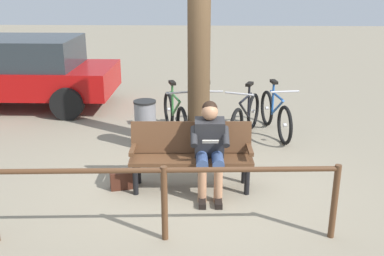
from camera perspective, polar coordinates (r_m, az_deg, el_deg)
ground_plane at (r=6.19m, az=-0.76°, el=-7.26°), size 40.00×40.00×0.00m
bench at (r=5.99m, az=-0.10°, el=-2.88°), size 1.62×0.54×0.87m
person_reading at (r=5.78m, az=2.24°, el=-2.03°), size 0.50×0.77×1.20m
handbag at (r=6.14m, az=-8.83°, el=-6.49°), size 0.33×0.22×0.24m
tree_trunk at (r=7.05m, az=0.88°, el=9.47°), size 0.35×0.35×3.15m
litter_bin at (r=7.42m, az=-5.87°, el=0.48°), size 0.36×0.36×0.79m
bicycle_red at (r=8.15m, az=10.43°, el=1.68°), size 0.48×1.67×0.94m
bicycle_green at (r=7.91m, az=6.71°, el=1.33°), size 0.70×1.59×0.94m
bicycle_black at (r=8.04m, az=1.97°, el=1.73°), size 0.48×1.68×0.94m
bicycle_silver at (r=7.96m, az=-2.15°, el=1.55°), size 0.63×1.62×0.94m
railing_fence at (r=4.77m, az=-3.53°, el=-7.54°), size 3.68×0.27×0.85m
parked_car at (r=10.35m, az=-21.10°, el=6.74°), size 4.21×2.03×1.47m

